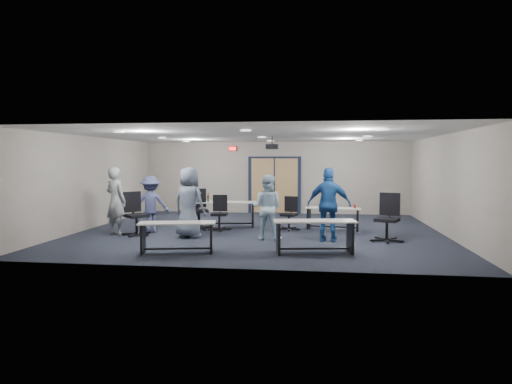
# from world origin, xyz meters

# --- Properties ---
(floor) EXTENTS (10.00, 10.00, 0.00)m
(floor) POSITION_xyz_m (0.00, 0.00, 0.00)
(floor) COLOR black
(floor) RESTS_ON ground
(back_wall) EXTENTS (10.00, 0.04, 2.70)m
(back_wall) POSITION_xyz_m (0.00, 4.50, 1.35)
(back_wall) COLOR gray
(back_wall) RESTS_ON floor
(front_wall) EXTENTS (10.00, 0.04, 2.70)m
(front_wall) POSITION_xyz_m (0.00, -4.50, 1.35)
(front_wall) COLOR gray
(front_wall) RESTS_ON floor
(left_wall) EXTENTS (0.04, 9.00, 2.70)m
(left_wall) POSITION_xyz_m (-5.00, 0.00, 1.35)
(left_wall) COLOR gray
(left_wall) RESTS_ON floor
(right_wall) EXTENTS (0.04, 9.00, 2.70)m
(right_wall) POSITION_xyz_m (5.00, 0.00, 1.35)
(right_wall) COLOR gray
(right_wall) RESTS_ON floor
(ceiling) EXTENTS (10.00, 9.00, 0.04)m
(ceiling) POSITION_xyz_m (0.00, 0.00, 2.70)
(ceiling) COLOR silver
(ceiling) RESTS_ON back_wall
(double_door) EXTENTS (2.00, 0.07, 2.20)m
(double_door) POSITION_xyz_m (0.00, 4.46, 1.05)
(double_door) COLOR black
(double_door) RESTS_ON back_wall
(exit_sign) EXTENTS (0.32, 0.07, 0.18)m
(exit_sign) POSITION_xyz_m (-1.60, 4.44, 2.45)
(exit_sign) COLOR black
(exit_sign) RESTS_ON back_wall
(ceiling_projector) EXTENTS (0.35, 0.32, 0.37)m
(ceiling_projector) POSITION_xyz_m (0.30, 0.50, 2.40)
(ceiling_projector) COLOR black
(ceiling_projector) RESTS_ON ceiling
(ceiling_can_lights) EXTENTS (6.24, 5.74, 0.02)m
(ceiling_can_lights) POSITION_xyz_m (0.00, 0.25, 2.67)
(ceiling_can_lights) COLOR white
(ceiling_can_lights) RESTS_ON ceiling
(table_front_left) EXTENTS (1.73, 0.88, 0.67)m
(table_front_left) POSITION_xyz_m (-1.39, -3.23, 0.46)
(table_front_left) COLOR beige
(table_front_left) RESTS_ON floor
(table_front_right) EXTENTS (1.83, 0.86, 0.71)m
(table_front_right) POSITION_xyz_m (1.55, -2.87, 0.49)
(table_front_right) COLOR beige
(table_front_right) RESTS_ON floor
(table_back_left) EXTENTS (1.93, 0.84, 1.04)m
(table_back_left) POSITION_xyz_m (-1.14, 0.73, 0.52)
(table_back_left) COLOR beige
(table_back_left) RESTS_ON floor
(table_back_right) EXTENTS (1.64, 0.74, 0.75)m
(table_back_right) POSITION_xyz_m (2.07, 0.56, 0.44)
(table_back_right) COLOR beige
(table_back_right) RESTS_ON floor
(chair_back_a) EXTENTS (0.95, 0.95, 1.17)m
(chair_back_a) POSITION_xyz_m (-1.81, 0.18, 0.58)
(chair_back_a) COLOR black
(chair_back_a) RESTS_ON floor
(chair_back_b) EXTENTS (0.68, 0.68, 1.01)m
(chair_back_b) POSITION_xyz_m (-1.18, 0.04, 0.50)
(chair_back_b) COLOR black
(chair_back_b) RESTS_ON floor
(chair_back_c) EXTENTS (0.73, 0.73, 0.96)m
(chair_back_c) POSITION_xyz_m (0.81, 0.37, 0.48)
(chair_back_c) COLOR black
(chair_back_c) RESTS_ON floor
(chair_loose_left) EXTENTS (1.03, 1.03, 1.16)m
(chair_loose_left) POSITION_xyz_m (-3.17, -1.16, 0.58)
(chair_loose_left) COLOR black
(chair_loose_left) RESTS_ON floor
(chair_loose_right) EXTENTS (0.98, 0.98, 1.20)m
(chair_loose_right) POSITION_xyz_m (3.32, -1.24, 0.60)
(chair_loose_right) COLOR black
(chair_loose_right) RESTS_ON floor
(person_gray) EXTENTS (0.79, 0.67, 1.83)m
(person_gray) POSITION_xyz_m (-3.74, -1.15, 0.92)
(person_gray) COLOR gray
(person_gray) RESTS_ON floor
(person_plaid) EXTENTS (1.03, 0.83, 1.83)m
(person_plaid) POSITION_xyz_m (-1.68, -1.28, 0.92)
(person_plaid) COLOR slate
(person_plaid) RESTS_ON floor
(person_lightblue) EXTENTS (0.89, 0.75, 1.65)m
(person_lightblue) POSITION_xyz_m (0.35, -1.29, 0.82)
(person_lightblue) COLOR #ACCEE3
(person_lightblue) RESTS_ON floor
(person_navy) EXTENTS (1.13, 0.60, 1.83)m
(person_navy) POSITION_xyz_m (1.90, -1.38, 0.92)
(person_navy) COLOR navy
(person_navy) RESTS_ON floor
(person_back) EXTENTS (1.14, 0.84, 1.58)m
(person_back) POSITION_xyz_m (-2.99, -0.57, 0.79)
(person_back) COLOR #3D436D
(person_back) RESTS_ON floor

